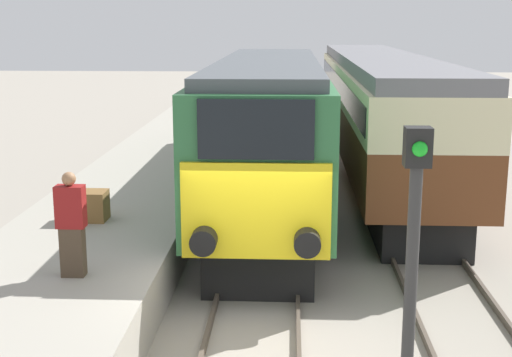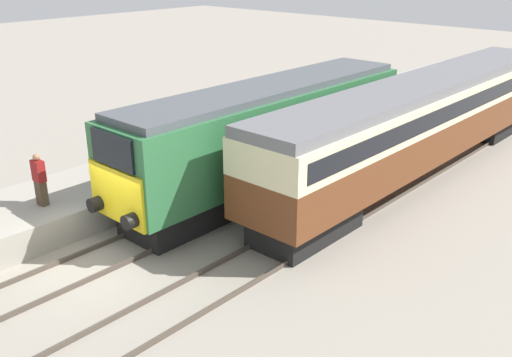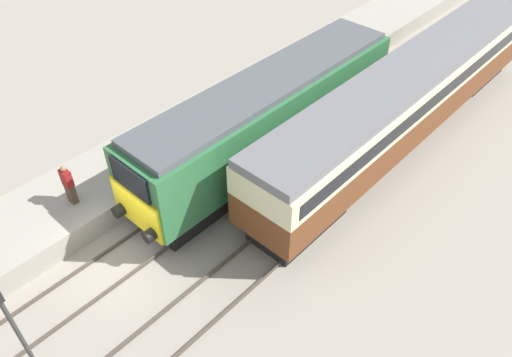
{
  "view_description": "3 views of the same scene",
  "coord_description": "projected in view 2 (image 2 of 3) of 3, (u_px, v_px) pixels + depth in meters",
  "views": [
    {
      "loc": [
        0.56,
        -10.44,
        4.89
      ],
      "look_at": [
        0.0,
        0.94,
        2.36
      ],
      "focal_mm": 50.0,
      "sensor_mm": 36.0,
      "label": 1
    },
    {
      "loc": [
        12.97,
        -7.47,
        8.27
      ],
      "look_at": [
        1.7,
        4.94,
        1.6
      ],
      "focal_mm": 40.0,
      "sensor_mm": 36.0,
      "label": 2
    },
    {
      "loc": [
        10.89,
        -5.05,
        13.62
      ],
      "look_at": [
        1.7,
        4.94,
        1.6
      ],
      "focal_mm": 35.0,
      "sensor_mm": 36.0,
      "label": 3
    }
  ],
  "objects": [
    {
      "name": "platform_left",
      "position": [
        216.0,
        154.0,
        23.68
      ],
      "size": [
        3.5,
        50.0,
        0.95
      ],
      "color": "#9E998C",
      "rests_on": "ground_plane"
    },
    {
      "name": "luggage_crate",
      "position": [
        116.0,
        165.0,
        20.23
      ],
      "size": [
        0.7,
        0.56,
        0.6
      ],
      "color": "brown",
      "rests_on": "platform_left"
    },
    {
      "name": "rails_near_track",
      "position": [
        221.0,
        207.0,
        19.71
      ],
      "size": [
        1.51,
        60.0,
        0.14
      ],
      "color": "#4C4238",
      "rests_on": "ground_plane"
    },
    {
      "name": "person_on_platform",
      "position": [
        40.0,
        180.0,
        17.45
      ],
      "size": [
        0.44,
        0.26,
        1.68
      ],
      "color": "#473828",
      "rests_on": "platform_left"
    },
    {
      "name": "rails_far_track",
      "position": [
        298.0,
        238.0,
        17.58
      ],
      "size": [
        1.5,
        60.0,
        0.14
      ],
      "color": "#4C4238",
      "rests_on": "ground_plane"
    },
    {
      "name": "ground_plane",
      "position": [
        96.0,
        263.0,
        16.29
      ],
      "size": [
        120.0,
        120.0,
        0.0
      ],
      "primitive_type": "plane",
      "color": "gray"
    },
    {
      "name": "passenger_carriage",
      "position": [
        423.0,
        117.0,
        22.05
      ],
      "size": [
        2.75,
        19.08,
        3.83
      ],
      "color": "black",
      "rests_on": "ground_plane"
    },
    {
      "name": "locomotive",
      "position": [
        268.0,
        132.0,
        20.63
      ],
      "size": [
        2.7,
        13.59,
        3.96
      ],
      "color": "black",
      "rests_on": "ground_plane"
    }
  ]
}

